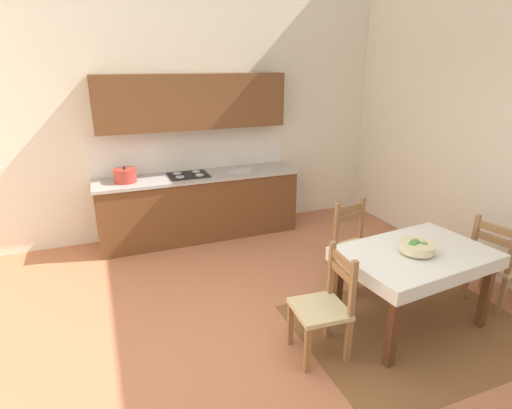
# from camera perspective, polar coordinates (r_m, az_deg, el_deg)

# --- Properties ---
(ground_plane) EXTENTS (6.34, 6.34, 0.10)m
(ground_plane) POSITION_cam_1_polar(r_m,az_deg,el_deg) (3.78, 1.17, -19.98)
(ground_plane) COLOR #B7704C
(wall_back) EXTENTS (6.34, 0.12, 4.17)m
(wall_back) POSITION_cam_1_polar(r_m,az_deg,el_deg) (5.74, -10.48, 16.47)
(wall_back) COLOR silver
(wall_back) RESTS_ON ground_plane
(area_rug) EXTENTS (2.10, 1.60, 0.01)m
(area_rug) POSITION_cam_1_polar(r_m,az_deg,el_deg) (4.22, 21.16, -15.85)
(area_rug) COLOR brown
(area_rug) RESTS_ON ground_plane
(kitchen_cabinetry) EXTENTS (2.72, 0.63, 2.20)m
(kitchen_cabinetry) POSITION_cam_1_polar(r_m,az_deg,el_deg) (5.63, -8.21, 3.83)
(kitchen_cabinetry) COLOR brown
(kitchen_cabinetry) RESTS_ON ground_plane
(dining_table) EXTENTS (1.41, 1.01, 0.75)m
(dining_table) POSITION_cam_1_polar(r_m,az_deg,el_deg) (3.97, 21.28, -7.85)
(dining_table) COLOR #56331C
(dining_table) RESTS_ON ground_plane
(dining_chair_tv_side) EXTENTS (0.45, 0.45, 0.93)m
(dining_chair_tv_side) POSITION_cam_1_polar(r_m,az_deg,el_deg) (3.50, 9.53, -13.92)
(dining_chair_tv_side) COLOR #D1BC89
(dining_chair_tv_side) RESTS_ON ground_plane
(dining_chair_kitchen_side) EXTENTS (0.48, 0.48, 0.93)m
(dining_chair_kitchen_side) POSITION_cam_1_polar(r_m,az_deg,el_deg) (4.60, 13.81, -5.70)
(dining_chair_kitchen_side) COLOR #D1BC89
(dining_chair_kitchen_side) RESTS_ON ground_plane
(dining_chair_window_side) EXTENTS (0.50, 0.50, 0.93)m
(dining_chair_window_side) POSITION_cam_1_polar(r_m,az_deg,el_deg) (4.76, 30.43, -7.09)
(dining_chair_window_side) COLOR #D1BC89
(dining_chair_window_side) RESTS_ON ground_plane
(fruit_bowl) EXTENTS (0.30, 0.30, 0.12)m
(fruit_bowl) POSITION_cam_1_polar(r_m,az_deg,el_deg) (3.85, 21.54, -5.56)
(fruit_bowl) COLOR beige
(fruit_bowl) RESTS_ON dining_table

